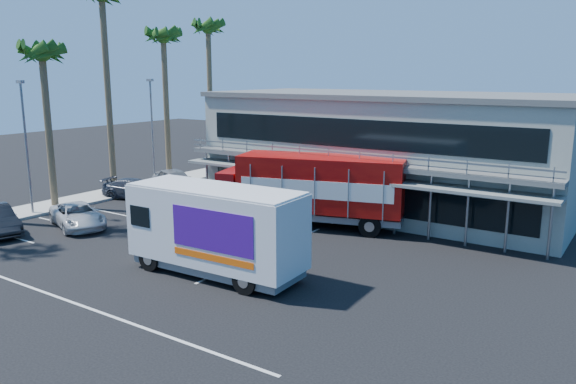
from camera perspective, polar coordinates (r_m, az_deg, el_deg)
The scene contains 15 objects.
ground at distance 26.35m, azimuth -9.62°, elevation -7.00°, with size 120.00×120.00×0.00m, color black.
building at distance 36.21m, azimuth 10.25°, elevation 4.11°, with size 22.40×12.00×7.30m.
curb_strip at distance 41.09m, azimuth -19.19°, elevation -0.51°, with size 3.00×32.00×0.16m, color #A5A399.
palm_c at distance 38.43m, azimuth -23.68°, elevation 12.08°, with size 2.80×2.80×10.75m.
palm_d at distance 41.82m, azimuth -18.34°, elevation 17.32°, with size 2.80×2.80×14.75m.
palm_e at distance 44.58m, azimuth -12.53°, elevation 14.38°, with size 2.80×2.80×12.25m.
palm_f at distance 48.88m, azimuth -8.10°, elevation 15.36°, with size 2.80×2.80×13.25m.
light_pole_near at distance 36.98m, azimuth -25.07°, elevation 4.66°, with size 0.50×0.25×8.09m.
light_pole_far at distance 42.98m, azimuth -13.62°, elevation 6.32°, with size 0.50×0.25×8.09m.
red_truck at distance 31.52m, azimuth 1.97°, elevation 0.47°, with size 12.20×5.87×4.01m.
white_van at distance 24.01m, azimuth -7.35°, elevation -3.74°, with size 7.91×2.96×3.82m.
parked_car_a at distance 34.70m, azimuth -27.25°, elevation -2.41°, with size 1.58×3.93×1.34m, color #A8A9AF.
parked_car_c at distance 33.64m, azimuth -20.60°, elevation -2.26°, with size 2.21×4.79×1.33m, color silver.
parked_car_d at distance 40.03m, azimuth -15.26°, elevation 0.30°, with size 1.91×4.69×1.36m, color #2E323D.
parked_car_e at distance 41.68m, azimuth -11.40°, elevation 1.15°, with size 1.97×4.89×1.67m, color slate.
Camera 1 is at (17.28, -17.99, 8.49)m, focal length 35.00 mm.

